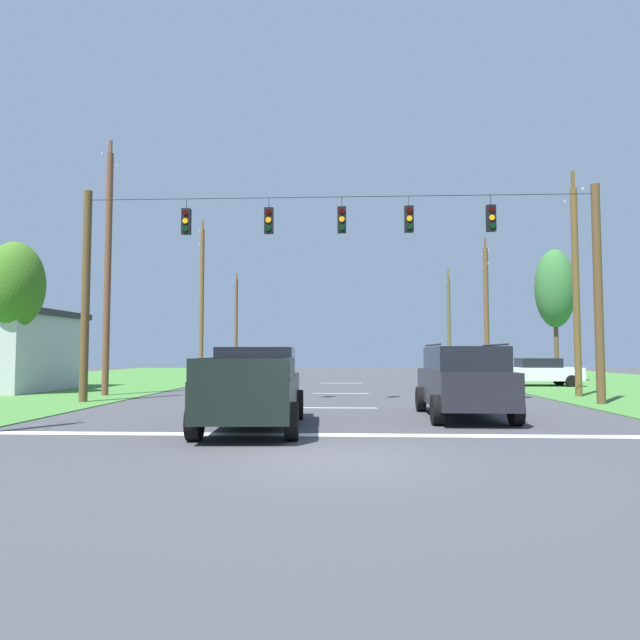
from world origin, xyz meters
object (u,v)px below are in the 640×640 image
at_px(overhead_signal_span, 337,278).
at_px(tree_roadside_right, 555,289).
at_px(suv_black, 463,380).
at_px(utility_pole_far_right, 486,311).
at_px(distant_car_crossing_white, 538,372).
at_px(tree_roadside_far_right, 15,286).
at_px(utility_pole_distant_left, 236,324).
at_px(utility_pole_near_left, 449,323).
at_px(utility_pole_mid_right, 576,287).
at_px(pickup_truck, 254,388).
at_px(utility_pole_distant_right, 202,300).
at_px(utility_pole_far_left, 108,269).

distance_m(overhead_signal_span, tree_roadside_right, 20.05).
xyz_separation_m(suv_black, utility_pole_far_right, (6.28, 22.07, 3.61)).
bearing_deg(overhead_signal_span, tree_roadside_right, 48.15).
distance_m(distant_car_crossing_white, tree_roadside_far_right, 26.11).
relative_size(utility_pole_distant_left, tree_roadside_right, 1.13).
relative_size(utility_pole_far_right, utility_pole_near_left, 0.99).
xyz_separation_m(utility_pole_mid_right, tree_roadside_right, (3.46, 11.49, 1.23)).
xyz_separation_m(utility_pole_near_left, utility_pole_distant_left, (-19.85, 0.01, -0.06)).
xyz_separation_m(pickup_truck, distant_car_crossing_white, (12.69, 17.22, -0.18)).
relative_size(distant_car_crossing_white, utility_pole_near_left, 0.45).
relative_size(utility_pole_distant_right, utility_pole_distant_left, 1.19).
xyz_separation_m(pickup_truck, suv_black, (5.50, 2.32, 0.09)).
xyz_separation_m(utility_pole_near_left, tree_roadside_far_right, (-23.83, -28.43, 0.11)).
bearing_deg(distant_car_crossing_white, suv_black, -115.75).
xyz_separation_m(utility_pole_far_right, tree_roadside_far_right, (-23.78, -14.71, 0.02)).
bearing_deg(utility_pole_far_right, utility_pole_distant_right, -179.71).
relative_size(overhead_signal_span, utility_pole_far_right, 1.96).
relative_size(overhead_signal_span, utility_pole_mid_right, 1.99).
bearing_deg(distant_car_crossing_white, utility_pole_mid_right, -96.88).
xyz_separation_m(utility_pole_distant_right, utility_pole_distant_left, (-0.33, 13.83, -0.93)).
relative_size(tree_roadside_right, tree_roadside_far_right, 1.25).
relative_size(utility_pole_near_left, tree_roadside_right, 1.17).
height_order(utility_pole_mid_right, utility_pole_far_right, utility_pole_far_right).
height_order(suv_black, tree_roadside_far_right, tree_roadside_far_right).
height_order(distant_car_crossing_white, utility_pole_near_left, utility_pole_near_left).
bearing_deg(distant_car_crossing_white, tree_roadside_far_right, -162.99).
relative_size(pickup_truck, utility_pole_near_left, 0.57).
distance_m(overhead_signal_span, suv_black, 6.52).
relative_size(utility_pole_far_left, utility_pole_distant_right, 1.00).
relative_size(utility_pole_far_left, tree_roadside_far_right, 1.66).
bearing_deg(utility_pole_far_left, utility_pole_mid_right, 0.93).
bearing_deg(utility_pole_far_left, suv_black, -28.55).
bearing_deg(tree_roadside_right, utility_pole_far_right, 139.73).
height_order(utility_pole_near_left, tree_roadside_far_right, utility_pole_near_left).
bearing_deg(pickup_truck, utility_pole_distant_right, 107.58).
height_order(utility_pole_far_right, utility_pole_far_left, utility_pole_far_left).
height_order(suv_black, utility_pole_distant_right, utility_pole_distant_right).
relative_size(utility_pole_far_right, utility_pole_far_left, 0.87).
bearing_deg(utility_pole_mid_right, suv_black, -129.65).
height_order(overhead_signal_span, tree_roadside_right, tree_roadside_right).
height_order(utility_pole_far_left, tree_roadside_far_right, utility_pole_far_left).
xyz_separation_m(overhead_signal_span, utility_pole_distant_left, (-9.94, 31.60, 0.00)).
bearing_deg(tree_roadside_right, distant_car_crossing_white, -121.58).
bearing_deg(utility_pole_far_left, utility_pole_far_right, 36.88).
height_order(overhead_signal_span, utility_pole_distant_left, utility_pole_distant_left).
distance_m(pickup_truck, distant_car_crossing_white, 21.39).
bearing_deg(distant_car_crossing_white, pickup_truck, -126.37).
height_order(utility_pole_far_left, tree_roadside_right, utility_pole_far_left).
bearing_deg(overhead_signal_span, utility_pole_far_right, 61.11).
bearing_deg(pickup_truck, utility_pole_distant_left, 101.88).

